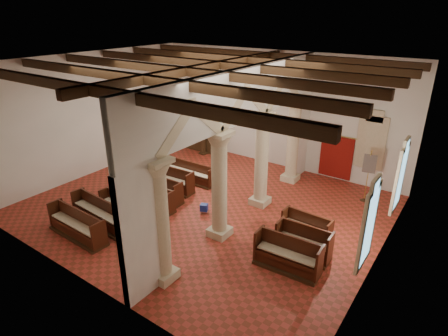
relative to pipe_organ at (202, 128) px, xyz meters
The scene contains 30 objects.
floor 7.24m from the pipe_organ, 50.71° to the right, with size 14.00×14.00×0.00m, color #9F2E22.
ceiling 8.48m from the pipe_organ, 50.71° to the right, with size 14.00×14.00×0.00m, color black.
wall_back 4.81m from the pipe_organ, ahead, with size 14.00×0.02×6.00m, color beige.
wall_front 12.46m from the pipe_organ, 68.63° to the right, with size 14.00×0.02×6.00m, color beige.
wall_left 6.26m from the pipe_organ, 114.44° to the right, with size 0.02×12.00×6.00m, color beige.
wall_right 12.85m from the pipe_organ, 25.56° to the right, with size 0.02×12.00×6.00m, color beige.
ceiling_beams 8.38m from the pipe_organ, 50.71° to the right, with size 13.80×11.80×0.30m, color #382312, non-canonical shape.
arcade 8.65m from the pipe_organ, 41.12° to the right, with size 0.90×11.90×6.00m.
window_right_a 13.47m from the pipe_organ, 31.37° to the right, with size 0.03×1.00×2.20m, color #387F5C.
window_right_b 11.89m from the pipe_organ, 14.65° to the right, with size 0.03×1.00×2.20m, color #387F5C.
window_back 9.55m from the pipe_organ, ahead, with size 1.00×0.03×2.20m, color #387F5C.
pipe_organ is the anchor object (origin of this frame).
lectern 1.21m from the pipe_organ, 49.23° to the right, with size 0.49×0.51×1.11m.
dossal_curtain 8.01m from the pipe_organ, ahead, with size 1.80×0.07×2.17m.
processional_banner 10.00m from the pipe_organ, ahead, with size 0.54×0.68×2.35m.
hymnal_box_a 9.90m from the pipe_organ, 67.73° to the right, with size 0.37×0.30×0.37m, color navy.
hymnal_box_b 9.42m from the pipe_organ, 68.97° to the right, with size 0.33×0.27×0.33m, color #163597.
hymnal_box_c 7.77m from the pipe_organ, 51.42° to the right, with size 0.30×0.25×0.30m, color navy.
tube_heater_a 10.72m from the pipe_organ, 73.98° to the right, with size 0.09×0.09×0.92m, color white.
tube_heater_b 8.77m from the pipe_organ, 71.79° to the right, with size 0.11×0.11×1.08m, color silver.
nave_pew_0 10.38m from the pipe_organ, 78.47° to the right, with size 2.77×0.80×1.08m.
nave_pew_1 9.37m from the pipe_organ, 76.88° to the right, with size 3.22×0.93×1.06m.
nave_pew_2 8.59m from the pipe_organ, 73.27° to the right, with size 2.61×0.69×0.96m.
nave_pew_3 7.39m from the pipe_organ, 72.12° to the right, with size 3.17×0.71×1.03m.
nave_pew_4 6.63m from the pipe_organ, 72.54° to the right, with size 3.31×0.77×1.07m.
nave_pew_5 5.68m from the pipe_organ, 69.29° to the right, with size 2.82×0.89×1.09m.
nave_pew_6 4.67m from the pipe_organ, 60.18° to the right, with size 2.82×0.68×0.96m.
aisle_pew_0 11.85m from the pipe_organ, 38.45° to the right, with size 2.21×0.87×1.15m.
aisle_pew_1 11.38m from the pipe_organ, 34.28° to the right, with size 1.90×0.81×1.12m.
aisle_pew_2 10.59m from the pipe_organ, 30.86° to the right, with size 1.84×0.75×1.02m.
Camera 1 is at (8.81, -11.18, 7.82)m, focal length 30.00 mm.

